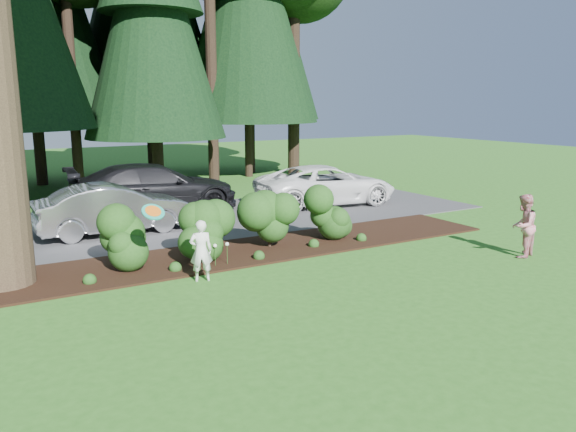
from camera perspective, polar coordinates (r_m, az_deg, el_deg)
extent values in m
plane|color=#2A601B|center=(11.14, -1.06, -8.12)|extent=(80.00, 80.00, 0.00)
cube|color=black|center=(13.93, -7.60, -4.07)|extent=(16.00, 2.50, 0.05)
cube|color=#38383A|center=(17.83, -12.89, -0.84)|extent=(22.00, 6.00, 0.03)
sphere|color=#1F4716|center=(13.12, -15.68, -2.52)|extent=(1.08, 1.08, 1.08)
cylinder|color=black|center=(13.25, -15.56, -4.66)|extent=(0.08, 0.08, 0.30)
sphere|color=#1F4716|center=(13.42, -8.08, -0.68)|extent=(1.35, 1.35, 1.35)
cylinder|color=black|center=(13.61, -7.99, -3.91)|extent=(0.08, 0.08, 0.30)
sphere|color=#1F4716|center=(14.46, -1.91, -0.14)|extent=(1.26, 1.26, 1.26)
cylinder|color=black|center=(14.61, -1.89, -2.73)|extent=(0.08, 0.08, 0.30)
sphere|color=#1F4716|center=(15.23, 4.42, 0.02)|extent=(1.17, 1.17, 1.17)
cylinder|color=black|center=(15.36, 4.39, -2.05)|extent=(0.08, 0.08, 0.30)
cylinder|color=#1F4716|center=(12.90, -8.63, -4.33)|extent=(0.01, 0.01, 0.50)
sphere|color=white|center=(12.83, -8.67, -3.17)|extent=(0.09, 0.09, 0.09)
cylinder|color=#1F4716|center=(13.01, -7.40, -4.17)|extent=(0.01, 0.01, 0.50)
sphere|color=white|center=(12.94, -7.43, -3.01)|extent=(0.09, 0.09, 0.09)
cylinder|color=#1F4716|center=(13.12, -6.19, -4.00)|extent=(0.01, 0.01, 0.50)
sphere|color=white|center=(13.05, -6.22, -2.85)|extent=(0.09, 0.09, 0.09)
cylinder|color=black|center=(23.05, -20.43, 12.39)|extent=(0.50, 0.50, 8.75)
cylinder|color=black|center=(24.78, -13.98, 15.50)|extent=(0.50, 0.50, 11.20)
cylinder|color=black|center=(26.68, -8.16, 13.53)|extent=(0.50, 0.50, 9.45)
cylinder|color=black|center=(26.43, -1.72, 15.17)|extent=(0.50, 0.50, 10.85)
cylinder|color=black|center=(29.38, 0.78, 13.79)|extent=(0.50, 0.50, 9.80)
cylinder|color=black|center=(27.34, -25.45, 13.61)|extent=(0.50, 0.50, 10.50)
cylinder|color=black|center=(29.54, -13.69, 15.50)|extent=(0.50, 0.50, 11.90)
cylinder|color=black|center=(30.86, -4.14, 13.98)|extent=(0.50, 0.50, 10.15)
cone|color=black|center=(31.12, -4.22, 19.32)|extent=(6.38, 6.38, 10.88)
imported|color=#A8A8AD|center=(16.80, -17.29, 0.71)|extent=(4.35, 1.56, 1.43)
imported|color=white|center=(20.66, 3.90, 3.18)|extent=(5.45, 2.99, 1.45)
imported|color=black|center=(19.78, -13.43, 2.81)|extent=(5.84, 2.72, 1.65)
imported|color=white|center=(12.00, -8.83, -3.50)|extent=(0.55, 0.43, 1.33)
imported|color=#B81839|center=(14.83, 22.79, -0.92)|extent=(0.91, 0.81, 1.56)
cylinder|color=#1C9D81|center=(11.46, -13.54, 0.41)|extent=(0.48, 0.40, 0.30)
cylinder|color=orange|center=(11.46, -13.54, 0.48)|extent=(0.33, 0.28, 0.21)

